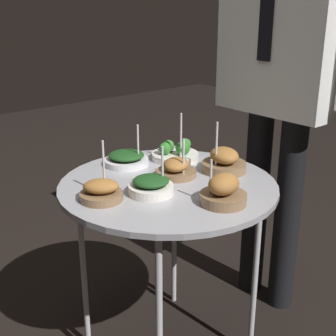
% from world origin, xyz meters
% --- Properties ---
extents(serving_cart, '(0.69, 0.69, 0.65)m').
position_xyz_m(serving_cart, '(0.00, 0.00, 0.61)').
color(serving_cart, '#939399').
rests_on(serving_cart, ground_plane).
extents(bowl_spinach_far_rim, '(0.14, 0.14, 0.14)m').
position_xyz_m(bowl_spinach_far_rim, '(0.04, -0.10, 0.68)').
color(bowl_spinach_far_rim, silver).
rests_on(bowl_spinach_far_rim, serving_cart).
extents(bowl_roast_mid_right, '(0.13, 0.14, 0.14)m').
position_xyz_m(bowl_roast_mid_right, '(-0.03, 0.06, 0.68)').
color(bowl_roast_mid_right, brown).
rests_on(bowl_roast_mid_right, serving_cart).
extents(bowl_roast_front_left, '(0.13, 0.13, 0.17)m').
position_xyz_m(bowl_roast_front_left, '(-0.02, -0.23, 0.68)').
color(bowl_roast_front_left, brown).
rests_on(bowl_roast_front_left, serving_cart).
extents(bowl_spinach_near_rim, '(0.16, 0.16, 0.15)m').
position_xyz_m(bowl_spinach_near_rim, '(-0.23, 0.00, 0.68)').
color(bowl_spinach_near_rim, silver).
rests_on(bowl_spinach_near_rim, serving_cart).
extents(bowl_roast_mid_left, '(0.15, 0.15, 0.18)m').
position_xyz_m(bowl_roast_mid_left, '(0.04, 0.21, 0.69)').
color(bowl_roast_mid_left, brown).
rests_on(bowl_roast_mid_left, serving_cart).
extents(bowl_roast_front_right, '(0.13, 0.13, 0.13)m').
position_xyz_m(bowl_roast_front_right, '(0.22, 0.02, 0.69)').
color(bowl_roast_front_right, brown).
rests_on(bowl_roast_front_right, serving_cart).
extents(bowl_broccoli_center, '(0.17, 0.17, 0.18)m').
position_xyz_m(bowl_broccoli_center, '(-0.16, 0.17, 0.68)').
color(bowl_broccoli_center, silver).
rests_on(bowl_broccoli_center, serving_cart).
extents(waiter_figure, '(0.60, 0.23, 1.63)m').
position_xyz_m(waiter_figure, '(0.01, 0.54, 1.03)').
color(waiter_figure, black).
rests_on(waiter_figure, ground_plane).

